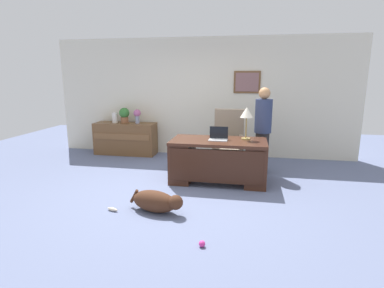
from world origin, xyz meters
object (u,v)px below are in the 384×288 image
object	(u,v)px
vase_empty	(115,118)
dog_toy_ball	(202,244)
person_standing	(263,130)
dog_lying	(157,201)
desk	(218,160)
dog_toy_bone	(113,209)
potted_plant	(124,115)
laptop	(218,137)
credenza	(126,139)
vase_with_flowers	(137,115)
armchair	(228,143)
desk_lamp	(247,114)

from	to	relation	value
vase_empty	dog_toy_ball	size ratio (longest dim) A/B	3.34
person_standing	dog_lying	bearing A→B (deg)	-124.60
vase_empty	desk	bearing A→B (deg)	-31.33
dog_toy_ball	dog_toy_bone	world-z (taller)	dog_toy_ball
potted_plant	dog_toy_bone	bearing A→B (deg)	-70.91
dog_lying	laptop	bearing A→B (deg)	64.09
credenza	vase_with_flowers	world-z (taller)	vase_with_flowers
armchair	dog_lying	distance (m)	2.51
vase_empty	dog_toy_bone	size ratio (longest dim) A/B	1.40
person_standing	desk_lamp	world-z (taller)	person_standing
desk	vase_with_flowers	xyz separation A→B (m)	(-2.07, 1.60, 0.55)
credenza	vase_empty	xyz separation A→B (m)	(-0.24, 0.00, 0.50)
desk	laptop	world-z (taller)	laptop
dog_toy_ball	armchair	bearing A→B (deg)	88.89
desk_lamp	laptop	bearing A→B (deg)	-164.74
armchair	credenza	bearing A→B (deg)	165.50
armchair	dog_toy_ball	size ratio (longest dim) A/B	16.42
person_standing	armchair	bearing A→B (deg)	162.58
dog_toy_ball	laptop	bearing A→B (deg)	91.43
desk_lamp	vase_empty	xyz separation A→B (m)	(-3.09, 1.43, -0.32)
laptop	dog_toy_ball	distance (m)	2.34
person_standing	dog_toy_bone	size ratio (longest dim) A/B	9.47
person_standing	vase_with_flowers	bearing A→B (deg)	163.26
laptop	dog_toy_ball	size ratio (longest dim) A/B	4.44
desk	laptop	bearing A→B (deg)	99.62
laptop	desk_lamp	xyz separation A→B (m)	(0.47, 0.13, 0.38)
person_standing	laptop	size ratio (longest dim) A/B	5.11
desk	dog_toy_bone	bearing A→B (deg)	-131.70
vase_empty	laptop	bearing A→B (deg)	-30.72
desk	credenza	distance (m)	2.87
vase_with_flowers	potted_plant	world-z (taller)	potted_plant
dog_lying	desk_lamp	distance (m)	2.21
potted_plant	desk	bearing A→B (deg)	-33.81
desk	person_standing	world-z (taller)	person_standing
credenza	armchair	world-z (taller)	armchair
vase_with_flowers	vase_empty	distance (m)	0.56
credenza	potted_plant	size ratio (longest dim) A/B	4.04
dog_lying	vase_empty	distance (m)	3.63
potted_plant	dog_toy_bone	xyz separation A→B (m)	(1.07, -3.08, -0.93)
desk_lamp	dog_toy_ball	distance (m)	2.64
desk	potted_plant	size ratio (longest dim) A/B	4.58
credenza	dog_toy_ball	size ratio (longest dim) A/B	20.16
laptop	desk_lamp	world-z (taller)	desk_lamp
credenza	laptop	distance (m)	2.87
desk_lamp	vase_empty	size ratio (longest dim) A/B	2.35
desk	vase_empty	world-z (taller)	vase_empty
dog_toy_ball	dog_toy_bone	distance (m)	1.53
credenza	dog_toy_bone	bearing A→B (deg)	-70.95
person_standing	vase_empty	size ratio (longest dim) A/B	6.79
dog_toy_bone	desk	bearing A→B (deg)	48.30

